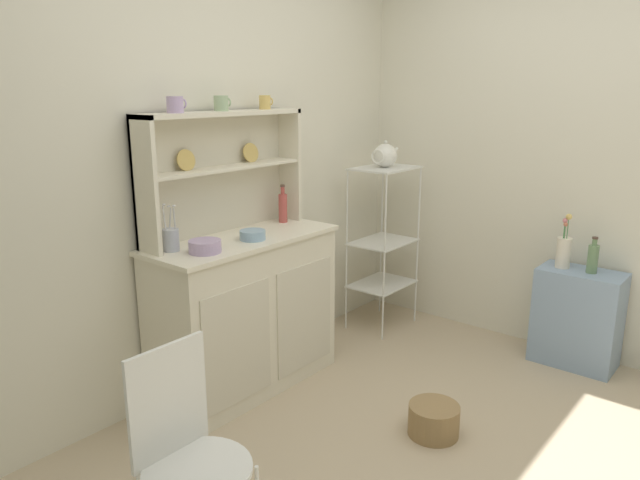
% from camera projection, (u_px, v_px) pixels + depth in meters
% --- Properties ---
extents(ground_plane, '(3.84, 3.84, 0.00)m').
position_uv_depth(ground_plane, '(472.00, 479.00, 2.59)').
color(ground_plane, tan).
rests_on(ground_plane, ground).
extents(wall_back, '(3.84, 0.05, 2.50)m').
position_uv_depth(wall_back, '(213.00, 163.00, 3.27)').
color(wall_back, silver).
rests_on(wall_back, ground).
extents(wall_right, '(0.05, 3.84, 2.50)m').
position_uv_depth(wall_right, '(607.00, 159.00, 3.49)').
color(wall_right, silver).
rests_on(wall_right, ground).
extents(hutch_cabinet, '(1.11, 0.45, 0.88)m').
position_uv_depth(hutch_cabinet, '(246.00, 312.00, 3.29)').
color(hutch_cabinet, silver).
rests_on(hutch_cabinet, ground).
extents(hutch_shelf_unit, '(1.03, 0.18, 0.66)m').
position_uv_depth(hutch_shelf_unit, '(220.00, 163.00, 3.19)').
color(hutch_shelf_unit, beige).
rests_on(hutch_shelf_unit, hutch_cabinet).
extents(bakers_rack, '(0.45, 0.33, 1.14)m').
position_uv_depth(bakers_rack, '(383.00, 231.00, 4.10)').
color(bakers_rack, silver).
rests_on(bakers_rack, ground).
extents(side_shelf_blue, '(0.28, 0.48, 0.60)m').
position_uv_depth(side_shelf_blue, '(577.00, 318.00, 3.60)').
color(side_shelf_blue, '#849EBC').
rests_on(side_shelf_blue, ground).
extents(wire_chair, '(0.36, 0.36, 0.85)m').
position_uv_depth(wire_chair, '(185.00, 445.00, 1.95)').
color(wire_chair, white).
rests_on(wire_chair, ground).
extents(floor_basket, '(0.25, 0.25, 0.16)m').
position_uv_depth(floor_basket, '(434.00, 420.00, 2.90)').
color(floor_basket, '#93754C').
rests_on(floor_basket, ground).
extents(cup_lilac_0, '(0.10, 0.08, 0.08)m').
position_uv_depth(cup_lilac_0, '(175.00, 105.00, 2.86)').
color(cup_lilac_0, '#B79ECC').
rests_on(cup_lilac_0, hutch_shelf_unit).
extents(cup_sage_1, '(0.09, 0.08, 0.08)m').
position_uv_depth(cup_sage_1, '(221.00, 103.00, 3.08)').
color(cup_sage_1, '#9EB78E').
rests_on(cup_sage_1, hutch_shelf_unit).
extents(cup_gold_2, '(0.08, 0.06, 0.08)m').
position_uv_depth(cup_gold_2, '(265.00, 102.00, 3.32)').
color(cup_gold_2, '#DBB760').
rests_on(cup_gold_2, hutch_shelf_unit).
extents(bowl_mixing_large, '(0.16, 0.16, 0.06)m').
position_uv_depth(bowl_mixing_large, '(205.00, 246.00, 2.89)').
color(bowl_mixing_large, '#B79ECC').
rests_on(bowl_mixing_large, hutch_cabinet).
extents(bowl_floral_medium, '(0.14, 0.14, 0.05)m').
position_uv_depth(bowl_floral_medium, '(253.00, 235.00, 3.13)').
color(bowl_floral_medium, '#8EB2D1').
rests_on(bowl_floral_medium, hutch_cabinet).
extents(jam_bottle, '(0.05, 0.05, 0.23)m').
position_uv_depth(jam_bottle, '(283.00, 207.00, 3.52)').
color(jam_bottle, '#B74C47').
rests_on(jam_bottle, hutch_cabinet).
extents(utensil_jar, '(0.08, 0.08, 0.24)m').
position_uv_depth(utensil_jar, '(171.00, 239.00, 2.91)').
color(utensil_jar, '#B2B7C6').
rests_on(utensil_jar, hutch_cabinet).
extents(porcelain_teapot, '(0.25, 0.16, 0.18)m').
position_uv_depth(porcelain_teapot, '(385.00, 155.00, 3.96)').
color(porcelain_teapot, white).
rests_on(porcelain_teapot, bakers_rack).
extents(flower_vase, '(0.09, 0.09, 0.34)m').
position_uv_depth(flower_vase, '(564.00, 251.00, 3.57)').
color(flower_vase, silver).
rests_on(flower_vase, side_shelf_blue).
extents(oil_bottle, '(0.06, 0.06, 0.22)m').
position_uv_depth(oil_bottle, '(593.00, 258.00, 3.47)').
color(oil_bottle, '#6B8C60').
rests_on(oil_bottle, side_shelf_blue).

